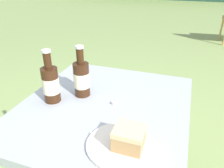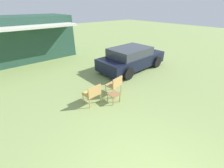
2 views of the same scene
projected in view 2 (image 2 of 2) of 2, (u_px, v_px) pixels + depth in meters
The scene contains 4 objects.
parked_car at pixel (131, 58), 8.85m from camera, with size 4.27×2.17×1.29m.
wicker_chair_cushioned at pixel (92, 93), 5.68m from camera, with size 0.62×0.52×0.82m.
wicker_chair_plain at pixel (115, 84), 6.30m from camera, with size 0.65×0.56×0.82m.
garden_side_table at pixel (114, 95), 5.85m from camera, with size 0.41×0.38×0.37m.
Camera 2 is at (-1.37, -0.47, 3.43)m, focal length 24.00 mm.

